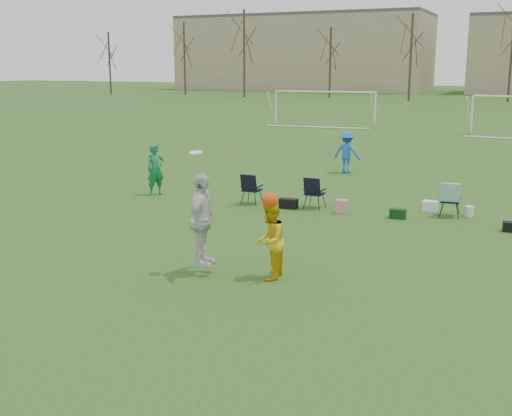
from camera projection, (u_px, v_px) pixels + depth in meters
The scene contains 6 objects.
ground at pixel (245, 297), 12.10m from camera, with size 260.00×260.00×0.00m, color #234D18.
fielder_green_near at pixel (156, 170), 21.46m from camera, with size 0.63×0.41×1.73m, color #147543.
fielder_blue at pixel (347, 152), 25.88m from camera, with size 1.09×0.62×1.68m, color blue.
center_contest at pixel (231, 228), 13.11m from camera, with size 2.09×1.35×2.59m.
sideline_setup at pixel (428, 199), 18.15m from camera, with size 9.56×1.86×1.96m.
goal_left at pixel (325, 99), 45.90m from camera, with size 7.39×0.76×2.46m.
Camera 1 is at (4.97, -10.31, 4.30)m, focal length 45.00 mm.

